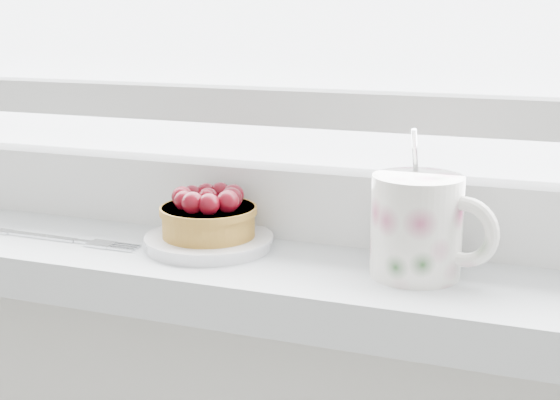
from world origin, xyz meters
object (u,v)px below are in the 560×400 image
at_px(raspberry_tart, 209,214).
at_px(floral_mug, 420,224).
at_px(saucer, 209,242).
at_px(fork, 64,239).

xyz_separation_m(raspberry_tart, floral_mug, (0.20, -0.01, 0.01)).
height_order(saucer, fork, saucer).
xyz_separation_m(saucer, floral_mug, (0.20, -0.01, 0.04)).
xyz_separation_m(saucer, fork, (-0.15, -0.03, -0.00)).
xyz_separation_m(saucer, raspberry_tart, (0.00, -0.00, 0.03)).
height_order(saucer, raspberry_tart, raspberry_tart).
relative_size(raspberry_tart, fork, 0.56).
bearing_deg(floral_mug, saucer, 177.25).
height_order(saucer, floral_mug, floral_mug).
height_order(raspberry_tart, floral_mug, floral_mug).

